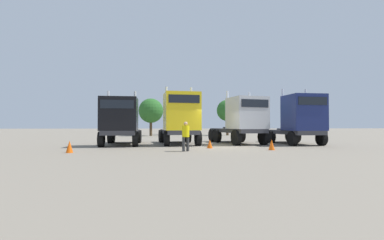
# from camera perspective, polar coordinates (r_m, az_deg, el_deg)

# --- Properties ---
(ground) EXTENTS (200.00, 200.00, 0.00)m
(ground) POSITION_cam_1_polar(r_m,az_deg,el_deg) (17.83, 5.34, -5.72)
(ground) COLOR gray
(semi_truck_black) EXTENTS (2.94, 6.23, 3.91)m
(semi_truck_black) POSITION_cam_1_polar(r_m,az_deg,el_deg) (19.77, -14.77, -0.26)
(semi_truck_black) COLOR #333338
(semi_truck_black) RESTS_ON ground
(semi_truck_yellow) EXTENTS (3.25, 6.37, 4.32)m
(semi_truck_yellow) POSITION_cam_1_polar(r_m,az_deg,el_deg) (19.84, -2.51, 0.31)
(semi_truck_yellow) COLOR #333338
(semi_truck_yellow) RESTS_ON ground
(semi_truck_silver) EXTENTS (3.77, 6.32, 4.09)m
(semi_truck_silver) POSITION_cam_1_polar(r_m,az_deg,el_deg) (20.99, 10.59, 0.02)
(semi_truck_silver) COLOR #333338
(semi_truck_silver) RESTS_ON ground
(semi_truck_navy) EXTENTS (2.94, 5.91, 4.21)m
(semi_truck_navy) POSITION_cam_1_polar(r_m,az_deg,el_deg) (21.55, 21.61, 0.13)
(semi_truck_navy) COLOR #333338
(semi_truck_navy) RESTS_ON ground
(visitor_in_hivis) EXTENTS (0.56, 0.56, 1.63)m
(visitor_in_hivis) POSITION_cam_1_polar(r_m,az_deg,el_deg) (14.93, -1.34, -3.01)
(visitor_in_hivis) COLOR #333333
(visitor_in_hivis) RESTS_ON ground
(traffic_cone_near) EXTENTS (0.36, 0.36, 0.61)m
(traffic_cone_near) POSITION_cam_1_polar(r_m,az_deg,el_deg) (16.43, 16.40, -5.00)
(traffic_cone_near) COLOR #F2590C
(traffic_cone_near) RESTS_ON ground
(traffic_cone_mid) EXTENTS (0.36, 0.36, 0.63)m
(traffic_cone_mid) POSITION_cam_1_polar(r_m,az_deg,el_deg) (15.55, -24.36, -5.14)
(traffic_cone_mid) COLOR #F2590C
(traffic_cone_mid) RESTS_ON ground
(traffic_cone_far) EXTENTS (0.36, 0.36, 0.56)m
(traffic_cone_far) POSITION_cam_1_polar(r_m,az_deg,el_deg) (17.00, 3.75, -5.01)
(traffic_cone_far) COLOR #F2590C
(traffic_cone_far) RESTS_ON ground
(oak_far_left) EXTENTS (3.31, 3.31, 5.06)m
(oak_far_left) POSITION_cam_1_polar(r_m,az_deg,el_deg) (37.07, -8.64, 1.93)
(oak_far_left) COLOR #4C3823
(oak_far_left) RESTS_ON ground
(oak_far_centre) EXTENTS (3.22, 3.22, 5.82)m
(oak_far_centre) POSITION_cam_1_polar(r_m,az_deg,el_deg) (40.72, -1.85, 2.76)
(oak_far_centre) COLOR #4C3823
(oak_far_centre) RESTS_ON ground
(oak_far_right) EXTENTS (3.02, 3.02, 5.04)m
(oak_far_right) POSITION_cam_1_polar(r_m,az_deg,el_deg) (38.70, 7.44, 1.97)
(oak_far_right) COLOR #4C3823
(oak_far_right) RESTS_ON ground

